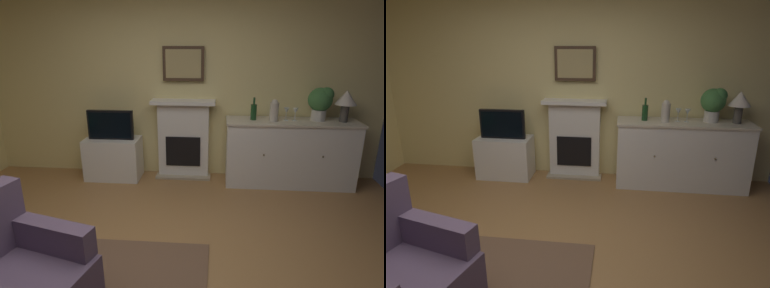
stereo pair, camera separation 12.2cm
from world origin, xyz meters
TOP-DOWN VIEW (x-y plane):
  - ground_plane at (0.00, 0.00)m, footprint 5.50×4.73m
  - wall_rear at (0.00, 2.34)m, footprint 5.50×0.06m
  - fireplace_unit at (0.06, 2.21)m, footprint 0.87×0.30m
  - framed_picture at (0.06, 2.25)m, footprint 0.55×0.04m
  - sideboard_cabinet at (1.49, 2.03)m, footprint 1.69×0.49m
  - table_lamp at (2.12, 2.03)m, footprint 0.26×0.26m
  - wine_bottle at (0.99, 2.05)m, footprint 0.08×0.08m
  - wine_glass_left at (1.41, 2.05)m, footprint 0.07×0.07m
  - wine_glass_center at (1.52, 2.03)m, footprint 0.07×0.07m
  - vase_decorative at (1.24, 1.98)m, footprint 0.11×0.11m
  - tv_cabinet at (-0.91, 2.05)m, footprint 0.75×0.42m
  - tv_set at (-0.91, 2.02)m, footprint 0.62×0.07m
  - potted_plant_small at (1.83, 2.08)m, footprint 0.30×0.30m
  - armchair at (-0.80, -0.48)m, footprint 0.98×0.94m

SIDE VIEW (x-z plane):
  - ground_plane at x=0.00m, z-range -0.10..0.00m
  - tv_cabinet at x=-0.91m, z-range 0.00..0.58m
  - armchair at x=-0.80m, z-range -0.08..0.84m
  - sideboard_cabinet at x=1.49m, z-range 0.00..0.88m
  - fireplace_unit at x=0.06m, z-range 0.00..1.10m
  - tv_set at x=-0.91m, z-range 0.58..0.98m
  - wine_bottle at x=0.99m, z-range 0.85..1.14m
  - wine_glass_left at x=1.41m, z-range 0.92..1.09m
  - wine_glass_center at x=1.52m, z-range 0.92..1.09m
  - vase_decorative at x=1.24m, z-range 0.88..1.16m
  - potted_plant_small at x=1.83m, z-range 0.92..1.35m
  - table_lamp at x=2.12m, z-range 0.96..1.36m
  - wall_rear at x=0.00m, z-range 0.00..2.67m
  - framed_picture at x=0.06m, z-range 1.35..1.80m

